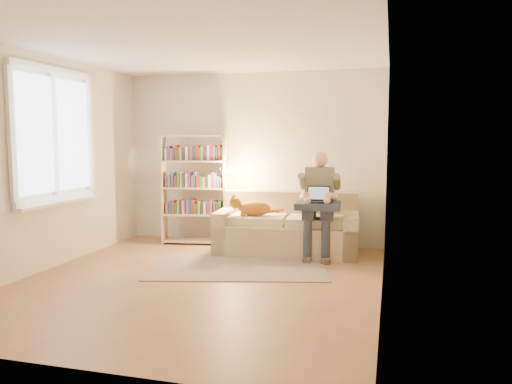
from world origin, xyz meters
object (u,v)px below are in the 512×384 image
(person, at_px, (319,198))
(bookshelf, at_px, (195,184))
(laptop, at_px, (318,198))
(cat, at_px, (252,207))
(sofa, at_px, (287,231))

(person, distance_m, bookshelf, 1.97)
(laptop, height_order, bookshelf, bookshelf)
(cat, bearing_deg, person, -1.54)
(bookshelf, bearing_deg, person, -18.46)
(sofa, height_order, person, person)
(bookshelf, bearing_deg, cat, -28.50)
(sofa, xyz_separation_m, person, (0.46, -0.12, 0.50))
(person, relative_size, laptop, 4.48)
(sofa, bearing_deg, cat, -165.26)
(laptop, bearing_deg, person, 87.55)
(sofa, bearing_deg, bookshelf, 168.64)
(sofa, xyz_separation_m, bookshelf, (-1.48, 0.19, 0.62))
(cat, height_order, bookshelf, bookshelf)
(person, bearing_deg, sofa, 161.44)
(sofa, xyz_separation_m, laptop, (0.46, -0.25, 0.52))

